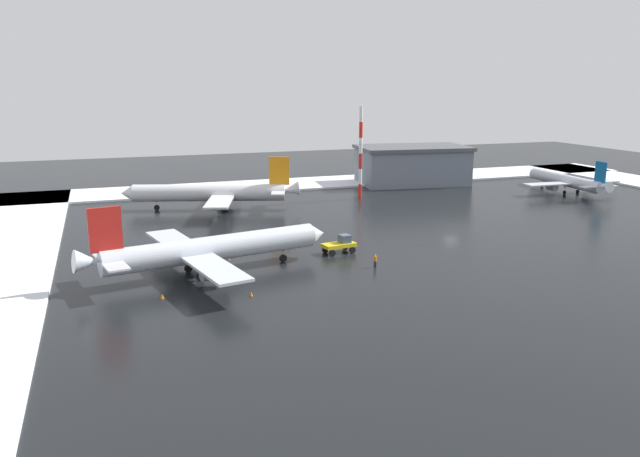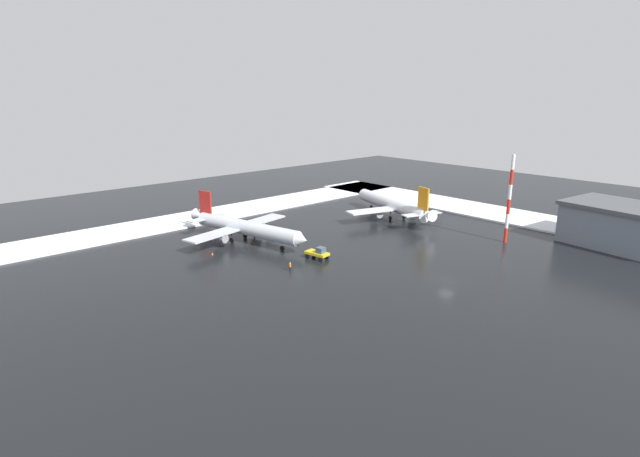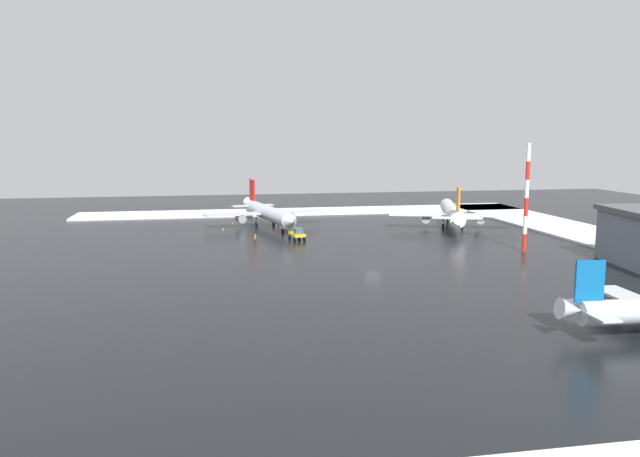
% 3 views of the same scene
% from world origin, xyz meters
% --- Properties ---
extents(ground_plane, '(240.00, 240.00, 0.00)m').
position_xyz_m(ground_plane, '(0.00, 0.00, 0.00)').
color(ground_plane, black).
extents(snow_bank_far, '(152.00, 16.00, 0.40)m').
position_xyz_m(snow_bank_far, '(0.00, -50.00, 0.20)').
color(snow_bank_far, white).
rests_on(snow_bank_far, ground_plane).
extents(snow_bank_right, '(14.00, 116.00, 0.40)m').
position_xyz_m(snow_bank_right, '(67.00, 0.00, 0.20)').
color(snow_bank_right, white).
rests_on(snow_bank_right, ground_plane).
extents(airplane_parked_starboard, '(32.24, 26.97, 9.63)m').
position_xyz_m(airplane_parked_starboard, '(41.88, 12.54, 3.18)').
color(airplane_parked_starboard, silver).
rests_on(airplane_parked_starboard, ground_plane).
extents(airplane_parked_portside, '(32.39, 27.28, 9.84)m').
position_xyz_m(airplane_parked_portside, '(34.19, -27.10, 3.25)').
color(airplane_parked_portside, silver).
rests_on(airplane_parked_portside, ground_plane).
extents(pushback_tug, '(4.89, 2.92, 2.50)m').
position_xyz_m(pushback_tug, '(22.96, 8.75, 1.28)').
color(pushback_tug, gold).
rests_on(pushback_tug, ground_plane).
extents(ground_crew_beside_wing, '(0.36, 0.36, 1.71)m').
position_xyz_m(ground_crew_beside_wing, '(21.39, 16.89, 0.97)').
color(ground_crew_beside_wing, black).
rests_on(ground_crew_beside_wing, ground_plane).
extents(ground_crew_mid_apron, '(0.36, 0.36, 1.71)m').
position_xyz_m(ground_crew_mid_apron, '(41.75, 10.22, 0.97)').
color(ground_crew_mid_apron, black).
rests_on(ground_crew_mid_apron, ground_plane).
extents(antenna_mast, '(0.70, 0.70, 18.64)m').
position_xyz_m(antenna_mast, '(4.34, -28.04, 9.32)').
color(antenna_mast, red).
rests_on(antenna_mast, ground_plane).
extents(cargo_hangar, '(26.70, 18.05, 8.80)m').
position_xyz_m(cargo_hangar, '(-14.97, -42.51, 4.44)').
color(cargo_hangar, slate).
rests_on(cargo_hangar, ground_plane).
extents(traffic_cone_near_nose, '(0.36, 0.36, 0.55)m').
position_xyz_m(traffic_cone_near_nose, '(38.87, 22.30, 0.28)').
color(traffic_cone_near_nose, orange).
rests_on(traffic_cone_near_nose, ground_plane).
extents(traffic_cone_mid_line, '(0.36, 0.36, 0.55)m').
position_xyz_m(traffic_cone_mid_line, '(48.24, 19.85, 0.28)').
color(traffic_cone_mid_line, orange).
rests_on(traffic_cone_mid_line, ground_plane).
extents(traffic_cone_wingtip_side, '(0.36, 0.36, 0.55)m').
position_xyz_m(traffic_cone_wingtip_side, '(38.35, 7.06, 0.28)').
color(traffic_cone_wingtip_side, orange).
rests_on(traffic_cone_wingtip_side, ground_plane).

